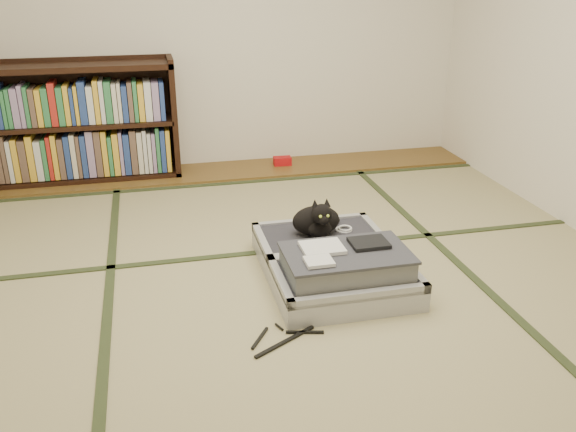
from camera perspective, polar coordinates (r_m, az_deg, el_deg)
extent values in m
plane|color=tan|center=(3.42, 0.52, -6.15)|extent=(4.50, 4.50, 0.00)
cube|color=brown|center=(5.23, -4.67, 4.30)|extent=(4.00, 0.50, 0.02)
cube|color=#B20E11|center=(5.31, -0.53, 5.18)|extent=(0.15, 0.10, 0.07)
plane|color=silver|center=(5.23, -5.54, 17.63)|extent=(4.00, 0.00, 4.00)
cube|color=#2D381E|center=(3.36, -16.47, -7.71)|extent=(0.05, 4.50, 0.01)
cube|color=#2D381E|center=(3.76, 15.55, -4.20)|extent=(0.05, 4.50, 0.01)
cube|color=#2D381E|center=(3.77, -0.92, -3.24)|extent=(4.00, 0.05, 0.01)
cube|color=#2D381E|center=(4.95, -4.13, 3.17)|extent=(4.00, 0.05, 0.01)
cube|color=black|center=(5.12, -10.62, 8.96)|extent=(0.04, 0.35, 0.99)
cube|color=black|center=(5.26, -18.41, 3.55)|extent=(1.54, 0.35, 0.04)
cube|color=black|center=(5.06, -19.65, 12.99)|extent=(1.54, 0.35, 0.04)
cube|color=black|center=(5.15, -19.01, 8.16)|extent=(1.47, 0.35, 0.03)
cube|color=black|center=(5.31, -18.87, 8.61)|extent=(1.54, 0.02, 0.99)
cube|color=gray|center=(5.18, -18.72, 5.77)|extent=(1.38, 0.25, 0.42)
cube|color=gray|center=(5.09, -19.30, 10.17)|extent=(1.38, 0.25, 0.37)
cube|color=#A5A5A9|center=(3.26, 5.39, -6.57)|extent=(0.74, 0.49, 0.13)
cube|color=#292930|center=(3.24, 5.41, -6.05)|extent=(0.66, 0.41, 0.10)
cube|color=#A5A5A9|center=(3.04, 6.78, -7.45)|extent=(0.74, 0.04, 0.05)
cube|color=#A5A5A9|center=(3.41, 4.24, -3.76)|extent=(0.74, 0.04, 0.05)
cube|color=#A5A5A9|center=(3.14, -0.69, -6.21)|extent=(0.04, 0.49, 0.05)
cube|color=#A5A5A9|center=(3.34, 11.17, -4.77)|extent=(0.04, 0.49, 0.05)
cube|color=#A5A5A9|center=(3.67, 2.99, -2.93)|extent=(0.74, 0.49, 0.13)
cube|color=#292930|center=(3.66, 3.00, -2.45)|extent=(0.66, 0.41, 0.10)
cube|color=#A5A5A9|center=(3.45, 4.05, -3.47)|extent=(0.74, 0.04, 0.05)
cube|color=#A5A5A9|center=(3.84, 2.08, -0.58)|extent=(0.74, 0.04, 0.05)
cube|color=#A5A5A9|center=(3.57, -2.41, -2.48)|extent=(0.04, 0.49, 0.05)
cube|color=#A5A5A9|center=(3.75, 8.17, -1.42)|extent=(0.04, 0.49, 0.05)
cylinder|color=black|center=(3.43, 4.15, -3.54)|extent=(0.67, 0.02, 0.02)
cube|color=gray|center=(3.20, 5.47, -4.64)|extent=(0.63, 0.38, 0.13)
cube|color=#3D3C45|center=(3.16, 5.52, -3.45)|extent=(0.65, 0.40, 0.01)
cube|color=silver|center=(3.16, 3.21, -2.97)|extent=(0.22, 0.18, 0.02)
cube|color=black|center=(3.24, 7.58, -2.50)|extent=(0.20, 0.16, 0.02)
cube|color=silver|center=(3.02, 2.91, -4.26)|extent=(0.14, 0.12, 0.02)
cube|color=white|center=(3.00, 2.83, -9.09)|extent=(0.06, 0.01, 0.04)
cube|color=white|center=(3.04, 5.00, -9.01)|extent=(0.05, 0.01, 0.03)
cube|color=orange|center=(3.14, 11.07, -7.93)|extent=(0.05, 0.01, 0.03)
cube|color=#197F33|center=(3.11, 9.92, -7.80)|extent=(0.04, 0.01, 0.03)
ellipsoid|color=black|center=(3.62, 2.64, -0.43)|extent=(0.29, 0.19, 0.18)
ellipsoid|color=black|center=(3.55, 2.99, -1.24)|extent=(0.14, 0.10, 0.10)
ellipsoid|color=black|center=(3.49, 3.16, 0.20)|extent=(0.12, 0.11, 0.12)
sphere|color=black|center=(3.45, 3.38, -0.41)|extent=(0.06, 0.06, 0.06)
cone|color=black|center=(3.47, 2.53, 1.17)|extent=(0.04, 0.05, 0.06)
cone|color=black|center=(3.49, 3.66, 1.27)|extent=(0.04, 0.05, 0.06)
sphere|color=#A5BF33|center=(3.43, 3.06, -0.05)|extent=(0.02, 0.02, 0.02)
sphere|color=#A5BF33|center=(3.44, 3.75, 0.01)|extent=(0.02, 0.02, 0.02)
cylinder|color=black|center=(3.75, 3.71, -0.68)|extent=(0.17, 0.10, 0.03)
torus|color=white|center=(3.71, 5.24, -1.28)|extent=(0.10, 0.10, 0.01)
torus|color=white|center=(3.70, 5.35, -1.14)|extent=(0.09, 0.09, 0.01)
cube|color=black|center=(2.91, -0.28, -11.67)|extent=(0.33, 0.20, 0.01)
cube|color=black|center=(2.93, -2.65, -11.34)|extent=(0.11, 0.16, 0.01)
cube|color=black|center=(2.97, 1.58, -10.81)|extent=(0.18, 0.06, 0.01)
cylinder|color=black|center=(3.01, -0.83, -10.33)|extent=(0.03, 0.06, 0.01)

